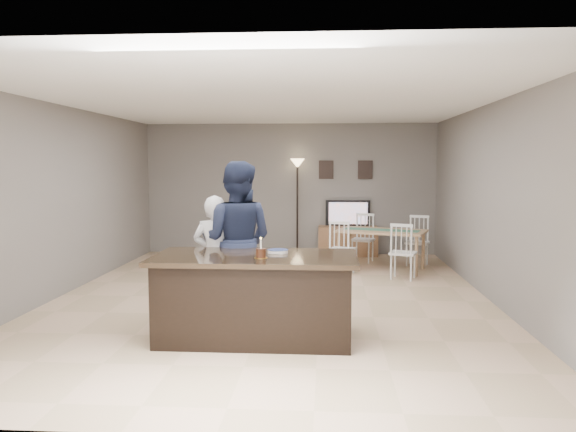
# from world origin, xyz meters

# --- Properties ---
(floor) EXTENTS (8.00, 8.00, 0.00)m
(floor) POSITION_xyz_m (0.00, 0.00, 0.00)
(floor) COLOR tan
(floor) RESTS_ON ground
(room_shell) EXTENTS (8.00, 8.00, 8.00)m
(room_shell) POSITION_xyz_m (0.00, 0.00, 1.68)
(room_shell) COLOR slate
(room_shell) RESTS_ON floor
(kitchen_island) EXTENTS (2.15, 1.10, 0.90)m
(kitchen_island) POSITION_xyz_m (0.00, -1.80, 0.45)
(kitchen_island) COLOR black
(kitchen_island) RESTS_ON floor
(tv_console) EXTENTS (1.20, 0.40, 0.60)m
(tv_console) POSITION_xyz_m (1.20, 3.77, 0.30)
(tv_console) COLOR brown
(tv_console) RESTS_ON floor
(television) EXTENTS (0.91, 0.12, 0.53)m
(television) POSITION_xyz_m (1.20, 3.84, 0.86)
(television) COLOR black
(television) RESTS_ON tv_console
(tv_screen_glow) EXTENTS (0.78, 0.00, 0.78)m
(tv_screen_glow) POSITION_xyz_m (1.20, 3.76, 0.87)
(tv_screen_glow) COLOR orange
(tv_screen_glow) RESTS_ON tv_console
(picture_frames) EXTENTS (1.10, 0.02, 0.38)m
(picture_frames) POSITION_xyz_m (1.15, 3.98, 1.75)
(picture_frames) COLOR black
(picture_frames) RESTS_ON room_shell
(woman) EXTENTS (0.59, 0.43, 1.49)m
(woman) POSITION_xyz_m (-0.57, -1.09, 0.75)
(woman) COLOR silver
(woman) RESTS_ON floor
(man) EXTENTS (1.00, 0.82, 1.90)m
(man) POSITION_xyz_m (-0.32, -1.02, 0.95)
(man) COLOR #192038
(man) RESTS_ON floor
(birthday_cake) EXTENTS (0.14, 0.14, 0.21)m
(birthday_cake) POSITION_xyz_m (0.08, -1.96, 0.95)
(birthday_cake) COLOR gold
(birthday_cake) RESTS_ON kitchen_island
(plate_stack) EXTENTS (0.23, 0.23, 0.04)m
(plate_stack) POSITION_xyz_m (0.23, -1.62, 0.92)
(plate_stack) COLOR white
(plate_stack) RESTS_ON kitchen_island
(dining_table) EXTENTS (1.90, 2.07, 0.92)m
(dining_table) POSITION_xyz_m (1.73, 2.26, 0.58)
(dining_table) COLOR #A07E57
(dining_table) RESTS_ON floor
(floor_lamp) EXTENTS (0.30, 0.30, 1.98)m
(floor_lamp) POSITION_xyz_m (0.17, 3.79, 1.53)
(floor_lamp) COLOR black
(floor_lamp) RESTS_ON floor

